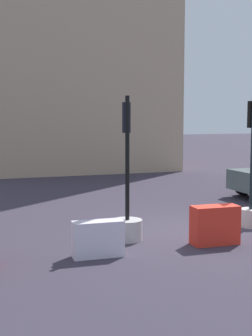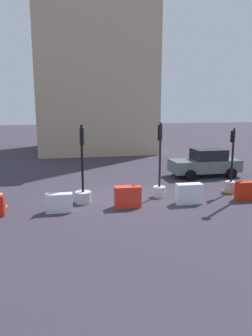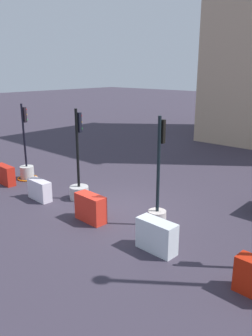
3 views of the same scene
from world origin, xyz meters
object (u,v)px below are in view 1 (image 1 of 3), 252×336
construction_barrier_1 (98,239)px  construction_barrier_2 (215,225)px  traffic_light_1 (127,216)px  traffic_light_2 (251,199)px

construction_barrier_1 → construction_barrier_2: size_ratio=0.97×
traffic_light_1 → traffic_light_2: bearing=3.1°
traffic_light_1 → construction_barrier_1: 1.51m
traffic_light_1 → traffic_light_2: traffic_light_2 is taller
traffic_light_1 → construction_barrier_2: (1.80, -1.02, -0.13)m
construction_barrier_2 → traffic_light_2: bearing=34.1°
traffic_light_1 → traffic_light_2: size_ratio=0.99×
construction_barrier_1 → traffic_light_2: bearing=15.2°
traffic_light_1 → traffic_light_2: 3.60m
traffic_light_1 → construction_barrier_1: traffic_light_1 is taller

